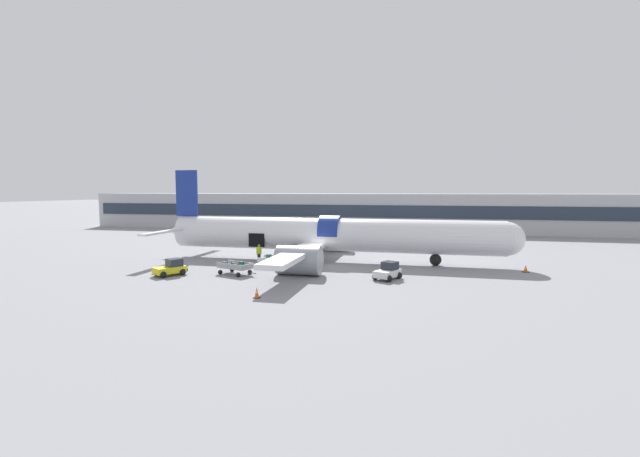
% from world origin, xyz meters
% --- Properties ---
extents(ground_plane, '(500.00, 500.00, 0.00)m').
position_xyz_m(ground_plane, '(0.00, 0.00, 0.00)').
color(ground_plane, gray).
extents(terminal_strip, '(108.55, 9.72, 6.68)m').
position_xyz_m(terminal_strip, '(0.00, 39.14, 3.34)').
color(terminal_strip, '#B2B2B7').
rests_on(terminal_strip, ground_plane).
extents(airplane, '(37.12, 29.25, 9.47)m').
position_xyz_m(airplane, '(-0.13, 3.10, 2.62)').
color(airplane, silver).
rests_on(airplane, ground_plane).
extents(baggage_tug_lead, '(2.54, 2.89, 1.41)m').
position_xyz_m(baggage_tug_lead, '(-11.43, -7.18, 0.60)').
color(baggage_tug_lead, yellow).
rests_on(baggage_tug_lead, ground_plane).
extents(baggage_tug_mid, '(2.40, 2.84, 1.42)m').
position_xyz_m(baggage_tug_mid, '(6.78, -4.43, 0.60)').
color(baggage_tug_mid, silver).
rests_on(baggage_tug_mid, ground_plane).
extents(baggage_cart_loading, '(3.94, 2.23, 1.14)m').
position_xyz_m(baggage_cart_loading, '(-4.02, -1.31, 0.53)').
color(baggage_cart_loading, silver).
rests_on(baggage_cart_loading, ground_plane).
extents(baggage_cart_queued, '(3.93, 2.45, 1.17)m').
position_xyz_m(baggage_cart_queued, '(-6.24, -5.50, 0.57)').
color(baggage_cart_queued, '#999BA0').
rests_on(baggage_cart_queued, ground_plane).
extents(ground_crew_loader_a, '(0.57, 0.61, 1.84)m').
position_xyz_m(ground_crew_loader_a, '(-6.55, 0.82, 0.97)').
color(ground_crew_loader_a, black).
rests_on(ground_crew_loader_a, ground_plane).
extents(ground_crew_loader_b, '(0.53, 0.53, 1.67)m').
position_xyz_m(ground_crew_loader_b, '(-1.43, 0.80, 0.88)').
color(ground_crew_loader_b, '#2D2D33').
rests_on(ground_crew_loader_b, ground_plane).
extents(ground_crew_driver, '(0.56, 0.56, 1.75)m').
position_xyz_m(ground_crew_driver, '(-1.33, -2.05, 0.92)').
color(ground_crew_driver, '#1E2338').
rests_on(ground_crew_driver, ground_plane).
extents(safety_cone_nose, '(0.54, 0.54, 0.63)m').
position_xyz_m(safety_cone_nose, '(18.51, 1.52, 0.29)').
color(safety_cone_nose, black).
rests_on(safety_cone_nose, ground_plane).
extents(safety_cone_engine_left, '(0.44, 0.44, 0.75)m').
position_xyz_m(safety_cone_engine_left, '(-1.38, -12.70, 0.35)').
color(safety_cone_engine_left, black).
rests_on(safety_cone_engine_left, ground_plane).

